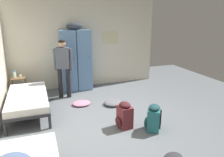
{
  "coord_description": "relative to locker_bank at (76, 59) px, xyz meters",
  "views": [
    {
      "loc": [
        -1.51,
        -3.96,
        2.25
      ],
      "look_at": [
        0.0,
        0.29,
        0.95
      ],
      "focal_mm": 34.97,
      "sensor_mm": 36.0,
      "label": 1
    }
  ],
  "objects": [
    {
      "name": "backpack_teal",
      "position": [
        0.97,
        -3.08,
        -0.71
      ],
      "size": [
        0.41,
        0.41,
        0.55
      ],
      "color": "#23666B",
      "rests_on": "ground_plane"
    },
    {
      "name": "room_backdrop",
      "position": [
        -0.94,
        -1.29,
        0.45
      ],
      "size": [
        4.77,
        5.85,
        2.84
      ],
      "color": "beige",
      "rests_on": "ground_plane"
    },
    {
      "name": "lotion_bottle",
      "position": [
        -1.61,
        -0.17,
        -0.34
      ],
      "size": [
        0.05,
        0.05,
        0.15
      ],
      "color": "beige",
      "rests_on": "shelf_unit"
    },
    {
      "name": "water_bottle",
      "position": [
        -1.76,
        -0.11,
        -0.31
      ],
      "size": [
        0.07,
        0.07,
        0.21
      ],
      "color": "silver",
      "rests_on": "shelf_unit"
    },
    {
      "name": "clothes_pile_pink",
      "position": [
        -0.14,
        -1.3,
        -0.93
      ],
      "size": [
        0.47,
        0.41,
        0.08
      ],
      "color": "pink",
      "rests_on": "ground_plane"
    },
    {
      "name": "backpack_maroon",
      "position": [
        0.46,
        -2.77,
        -0.71
      ],
      "size": [
        0.36,
        0.34,
        0.55
      ],
      "color": "maroon",
      "rests_on": "ground_plane"
    },
    {
      "name": "locker_bank",
      "position": [
        0.0,
        0.0,
        0.0
      ],
      "size": [
        0.9,
        0.55,
        2.07
      ],
      "color": "#5B84B2",
      "rests_on": "ground_plane"
    },
    {
      "name": "ground_plane",
      "position": [
        0.35,
        -2.62,
        -0.97
      ],
      "size": [
        9.27,
        9.27,
        0.0
      ],
      "primitive_type": "plane",
      "color": "slate"
    },
    {
      "name": "clothes_pile_grey",
      "position": [
        0.64,
        -1.57,
        -0.91
      ],
      "size": [
        0.47,
        0.47,
        0.11
      ],
      "color": "slate",
      "rests_on": "ground_plane"
    },
    {
      "name": "bed_left_rear",
      "position": [
        -1.43,
        -1.4,
        -0.59
      ],
      "size": [
        0.9,
        1.9,
        0.49
      ],
      "color": "#28282D",
      "rests_on": "ground_plane"
    },
    {
      "name": "shelf_unit",
      "position": [
        -1.68,
        -0.13,
        -0.62
      ],
      "size": [
        0.38,
        0.3,
        0.57
      ],
      "color": "brown",
      "rests_on": "ground_plane"
    },
    {
      "name": "person_traveler",
      "position": [
        -0.46,
        -0.59,
        0.02
      ],
      "size": [
        0.5,
        0.3,
        1.64
      ],
      "color": "black",
      "rests_on": "ground_plane"
    }
  ]
}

